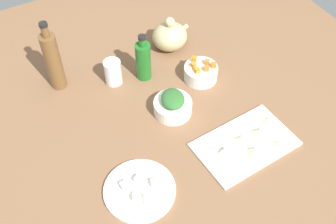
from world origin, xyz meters
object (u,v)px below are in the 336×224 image
(plate_tofu, at_px, (140,190))
(bottle_0, at_px, (143,60))
(drinking_glass_0, at_px, (113,72))
(cutting_board, at_px, (245,144))
(bowl_greens, at_px, (173,107))
(teapot, at_px, (170,36))
(bowl_carrots, at_px, (201,73))
(bottle_1, at_px, (53,61))

(plate_tofu, bearing_deg, bottle_0, 61.13)
(plate_tofu, distance_m, drinking_glass_0, 0.50)
(bottle_0, relative_size, drinking_glass_0, 1.99)
(cutting_board, relative_size, bowl_greens, 2.40)
(cutting_board, relative_size, teapot, 2.07)
(bowl_carrots, relative_size, bottle_1, 0.44)
(cutting_board, relative_size, bottle_1, 1.14)
(plate_tofu, height_order, bowl_greens, bowl_greens)
(bowl_greens, height_order, bottle_1, bottle_1)
(plate_tofu, height_order, drinking_glass_0, drinking_glass_0)
(cutting_board, bearing_deg, bottle_1, 127.62)
(bowl_carrots, distance_m, drinking_glass_0, 0.33)
(plate_tofu, xyz_separation_m, bottle_0, (0.25, 0.45, 0.08))
(teapot, relative_size, bottle_0, 0.80)
(teapot, relative_size, drinking_glass_0, 1.60)
(plate_tofu, xyz_separation_m, teapot, (0.42, 0.55, 0.05))
(bowl_carrots, bearing_deg, bottle_0, 147.88)
(bowl_carrots, bearing_deg, bottle_1, 154.52)
(teapot, bearing_deg, drinking_glass_0, -165.99)
(cutting_board, relative_size, plate_tofu, 1.47)
(plate_tofu, distance_m, bottle_0, 0.52)
(cutting_board, bearing_deg, bottle_0, 107.19)
(cutting_board, bearing_deg, bowl_carrots, 83.14)
(plate_tofu, distance_m, bottle_1, 0.58)
(cutting_board, height_order, bottle_1, bottle_1)
(bottle_0, distance_m, bottle_1, 0.33)
(bowl_greens, bearing_deg, drinking_glass_0, 116.17)
(teapot, xyz_separation_m, drinking_glass_0, (-0.29, -0.07, -0.01))
(bowl_carrots, height_order, bottle_1, bottle_1)
(bowl_greens, distance_m, bottle_1, 0.46)
(plate_tofu, distance_m, bowl_greens, 0.34)
(bowl_greens, distance_m, teapot, 0.36)
(drinking_glass_0, bearing_deg, bowl_carrots, -26.18)
(bowl_carrots, xyz_separation_m, drinking_glass_0, (-0.30, 0.15, 0.02))
(bowl_greens, relative_size, bottle_0, 0.69)
(bowl_greens, xyz_separation_m, drinking_glass_0, (-0.12, 0.24, 0.02))
(teapot, height_order, bottle_0, bottle_0)
(bowl_carrots, relative_size, drinking_glass_0, 1.30)
(bowl_carrots, bearing_deg, teapot, 93.20)
(cutting_board, height_order, drinking_glass_0, drinking_glass_0)
(bowl_carrots, distance_m, bottle_0, 0.23)
(bottle_0, bearing_deg, bottle_1, 158.99)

